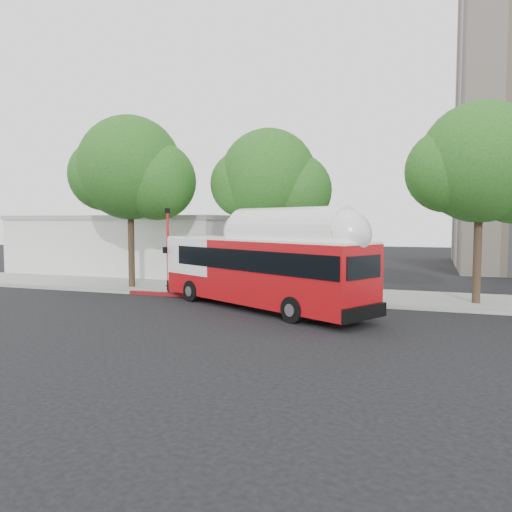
# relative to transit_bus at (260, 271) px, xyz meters

# --- Properties ---
(ground) EXTENTS (120.00, 120.00, 0.00)m
(ground) POSITION_rel_transit_bus_xyz_m (0.00, -1.81, -1.66)
(ground) COLOR black
(ground) RESTS_ON ground
(sidewalk) EXTENTS (60.00, 5.00, 0.15)m
(sidewalk) POSITION_rel_transit_bus_xyz_m (0.00, 4.69, -1.58)
(sidewalk) COLOR gray
(sidewalk) RESTS_ON ground
(curb_strip) EXTENTS (60.00, 0.30, 0.15)m
(curb_strip) POSITION_rel_transit_bus_xyz_m (0.00, 2.09, -1.58)
(curb_strip) COLOR gray
(curb_strip) RESTS_ON ground
(red_curb_segment) EXTENTS (10.00, 0.32, 0.16)m
(red_curb_segment) POSITION_rel_transit_bus_xyz_m (-3.00, 2.09, -1.58)
(red_curb_segment) COLOR maroon
(red_curb_segment) RESTS_ON ground
(street_tree_left) EXTENTS (6.67, 5.80, 9.74)m
(street_tree_left) POSITION_rel_transit_bus_xyz_m (-8.53, 3.75, 4.95)
(street_tree_left) COLOR #2D2116
(street_tree_left) RESTS_ON ground
(street_tree_mid) EXTENTS (5.75, 5.00, 8.62)m
(street_tree_mid) POSITION_rel_transit_bus_xyz_m (-0.59, 4.25, 4.25)
(street_tree_mid) COLOR #2D2116
(street_tree_mid) RESTS_ON ground
(street_tree_right) EXTENTS (6.21, 5.40, 9.18)m
(street_tree_right) POSITION_rel_transit_bus_xyz_m (9.44, 4.05, 4.60)
(street_tree_right) COLOR #2D2116
(street_tree_right) RESTS_ON ground
(low_commercial_bldg) EXTENTS (16.20, 10.20, 4.25)m
(low_commercial_bldg) POSITION_rel_transit_bus_xyz_m (-14.00, 12.19, 0.49)
(low_commercial_bldg) COLOR silver
(low_commercial_bldg) RESTS_ON ground
(transit_bus) EXTENTS (11.49, 7.64, 3.55)m
(transit_bus) POSITION_rel_transit_bus_xyz_m (0.00, 0.00, 0.00)
(transit_bus) COLOR #A30B0F
(transit_bus) RESTS_ON ground
(signal_pole) EXTENTS (0.13, 0.43, 4.52)m
(signal_pole) POSITION_rel_transit_bus_xyz_m (-5.89, 2.33, 0.66)
(signal_pole) COLOR #B31321
(signal_pole) RESTS_ON ground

